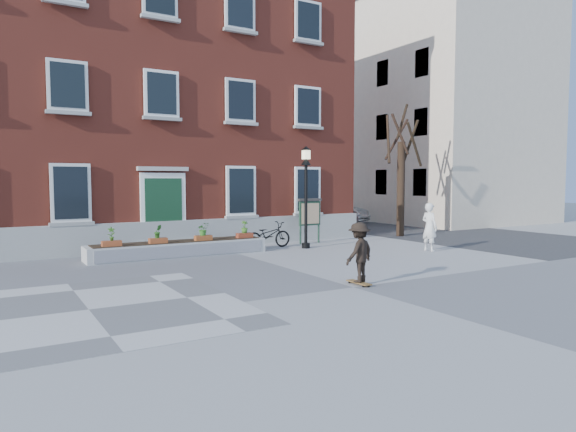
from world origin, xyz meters
TOP-DOWN VIEW (x-y plane):
  - ground at (0.00, 0.00)m, footprint 100.00×100.00m
  - checker_patch at (-6.00, 1.00)m, footprint 6.00×6.00m
  - bicycle at (1.68, 7.48)m, footprint 1.93×0.71m
  - parked_car at (10.92, 15.83)m, footprint 2.96×4.36m
  - bystander at (6.41, 3.69)m, footprint 0.47×0.68m
  - brick_building at (-2.00, 13.98)m, footprint 18.40×10.85m
  - planter_assembly at (-1.99, 7.18)m, footprint 6.20×1.12m
  - bare_tree at (9.01, 8.01)m, footprint 1.83×1.83m
  - side_street at (17.99, 19.78)m, footprint 15.20×36.00m
  - lamp_post at (2.91, 6.71)m, footprint 0.40×0.40m
  - notice_board at (3.85, 7.87)m, footprint 1.10×0.16m
  - skateboarder at (0.31, 0.17)m, footprint 1.10×0.83m

SIDE VIEW (x-z plane):
  - ground at x=0.00m, z-range 0.00..0.00m
  - checker_patch at x=-6.00m, z-range 0.00..0.01m
  - planter_assembly at x=-1.99m, z-range -0.27..0.88m
  - bicycle at x=1.68m, z-range 0.00..1.01m
  - parked_car at x=10.92m, z-range 0.00..1.36m
  - skateboarder at x=0.31m, z-range 0.03..1.62m
  - bystander at x=6.41m, z-range 0.00..1.79m
  - notice_board at x=3.85m, z-range 0.33..2.20m
  - lamp_post at x=2.91m, z-range 0.57..4.50m
  - bare_tree at x=9.01m, z-range -0.29..5.87m
  - brick_building at x=-2.00m, z-range 0.00..12.60m
  - side_street at x=17.99m, z-range -0.23..14.27m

